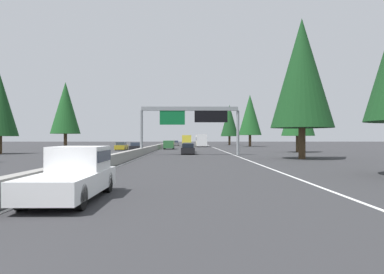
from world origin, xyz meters
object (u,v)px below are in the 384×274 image
sedan_distant_b (188,149)px  conifer_right_far (250,115)px  oncoming_far (121,146)px  conifer_left_mid (65,108)px  pickup_mid_center (74,173)px  sign_gantry_overhead (191,117)px  sedan_near_right (188,148)px  oncoming_near (136,147)px  minivan_mid_right (169,144)px  bus_mid_left (201,140)px  conifer_right_distant (229,121)px  conifer_right_near (302,73)px  conifer_left_near (0,105)px  box_truck_far_center (187,140)px  sedan_far_left (176,143)px  conifer_right_mid (298,107)px

sedan_distant_b → conifer_right_far: 48.40m
oncoming_far → conifer_left_mid: bearing=-129.5°
pickup_mid_center → sign_gantry_overhead: bearing=-7.7°
sedan_near_right → oncoming_near: (4.61, 8.70, 0.00)m
sedan_near_right → conifer_right_far: size_ratio=0.33×
minivan_mid_right → bus_mid_left: bearing=-18.2°
conifer_right_far → bus_mid_left: bearing=94.9°
sedan_near_right → conifer_right_distant: bearing=-12.7°
conifer_right_near → conifer_right_far: 56.02m
minivan_mid_right → oncoming_far: 9.96m
minivan_mid_right → oncoming_far: minivan_mid_right is taller
conifer_left_near → sedan_near_right: bearing=-76.7°
conifer_right_near → box_truck_far_center: bearing=11.6°
pickup_mid_center → conifer_left_mid: conifer_left_mid is taller
sedan_distant_b → conifer_right_far: (45.02, -16.07, 7.54)m
oncoming_far → bus_mid_left: bearing=150.2°
oncoming_near → conifer_right_near: (-22.85, -20.72, 8.34)m
sedan_far_left → sedan_near_right: (-48.17, -3.65, 0.00)m
sedan_far_left → oncoming_near: (-43.57, 5.05, 0.00)m
box_truck_far_center → bus_mid_left: 6.69m
minivan_mid_right → sedan_near_right: (-15.02, -3.78, -0.27)m
minivan_mid_right → sedan_far_left: (33.16, -0.12, -0.27)m
conifer_right_far → sedan_near_right: bearing=156.9°
box_truck_far_center → sedan_far_left: size_ratio=1.93×
pickup_mid_center → conifer_left_near: conifer_left_near is taller
sedan_distant_b → conifer_right_distant: (64.68, -12.96, 6.99)m
box_truck_far_center → bus_mid_left: bearing=-146.2°
oncoming_far → conifer_left_mid: size_ratio=0.31×
sedan_far_left → sedan_near_right: 48.31m
bus_mid_left → conifer_right_far: (1.10, -12.74, 6.51)m
conifer_right_near → sedan_near_right: bearing=33.4°
pickup_mid_center → box_truck_far_center: 85.24m
sedan_near_right → bus_mid_left: bus_mid_left is taller
minivan_mid_right → conifer_right_distant: (42.27, -16.72, 6.72)m
sedan_near_right → oncoming_near: same height
sedan_far_left → bus_mid_left: 13.61m
conifer_right_distant → pickup_mid_center: bearing=170.4°
conifer_right_near → sign_gantry_overhead: bearing=54.9°
conifer_right_near → conifer_left_near: (12.11, 37.98, -2.25)m
pickup_mid_center → sedan_near_right: size_ratio=1.27×
box_truck_far_center → oncoming_far: size_ratio=1.93×
sedan_far_left → oncoming_far: same height
conifer_left_mid → pickup_mid_center: bearing=-161.0°
bus_mid_left → oncoming_near: bearing=159.4°
conifer_right_near → conifer_left_mid: conifer_right_near is taller
box_truck_far_center → conifer_left_mid: size_ratio=0.60×
sign_gantry_overhead → conifer_left_mid: 41.21m
minivan_mid_right → conifer_right_mid: conifer_right_mid is taller
conifer_left_mid → minivan_mid_right: bearing=-105.4°
bus_mid_left → pickup_mid_center: bearing=174.7°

